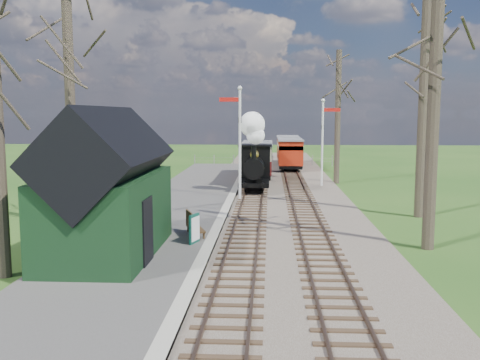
% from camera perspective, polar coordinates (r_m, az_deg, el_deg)
% --- Properties ---
extents(ground, '(140.00, 140.00, 0.00)m').
position_cam_1_polar(ground, '(13.63, -0.87, -13.25)').
color(ground, '#234D18').
rests_on(ground, ground).
extents(distant_hills, '(114.40, 48.00, 22.02)m').
position_cam_1_polar(distant_hills, '(79.92, 3.47, -8.15)').
color(distant_hills, '#385B23').
rests_on(distant_hills, ground).
extents(ballast_bed, '(8.00, 60.00, 0.10)m').
position_cam_1_polar(ballast_bed, '(35.07, 3.80, -0.64)').
color(ballast_bed, brown).
rests_on(ballast_bed, ground).
extents(track_near, '(1.60, 60.00, 0.15)m').
position_cam_1_polar(track_near, '(35.07, 1.68, -0.54)').
color(track_near, brown).
rests_on(track_near, ground).
extents(track_far, '(1.60, 60.00, 0.15)m').
position_cam_1_polar(track_far, '(35.10, 5.92, -0.57)').
color(track_far, brown).
rests_on(track_far, ground).
extents(platform, '(5.00, 44.00, 0.20)m').
position_cam_1_polar(platform, '(27.50, -6.09, -2.68)').
color(platform, '#474442').
rests_on(platform, ground).
extents(coping_strip, '(0.40, 44.00, 0.21)m').
position_cam_1_polar(coping_strip, '(27.23, -1.30, -2.73)').
color(coping_strip, '#B2AD9E').
rests_on(coping_strip, ground).
extents(station_shed, '(3.25, 6.30, 4.78)m').
position_cam_1_polar(station_shed, '(17.71, -13.95, -1.15)').
color(station_shed, black).
rests_on(station_shed, platform).
extents(semaphore_near, '(1.22, 0.24, 6.22)m').
position_cam_1_polar(semaphore_near, '(28.82, -0.15, 4.85)').
color(semaphore_near, silver).
rests_on(semaphore_near, ground).
extents(semaphore_far, '(1.22, 0.24, 5.72)m').
position_cam_1_polar(semaphore_far, '(34.95, 8.91, 4.70)').
color(semaphore_far, silver).
rests_on(semaphore_far, ground).
extents(bare_trees, '(15.51, 22.39, 12.00)m').
position_cam_1_polar(bare_trees, '(22.86, 4.29, 8.23)').
color(bare_trees, '#382D23').
rests_on(bare_trees, ground).
extents(fence_line, '(12.60, 0.08, 1.00)m').
position_cam_1_polar(fence_line, '(48.93, 2.47, 2.14)').
color(fence_line, slate).
rests_on(fence_line, ground).
extents(locomotive, '(1.87, 4.36, 4.67)m').
position_cam_1_polar(locomotive, '(32.26, 1.54, 2.46)').
color(locomotive, black).
rests_on(locomotive, ground).
extents(coach, '(2.18, 7.48, 2.30)m').
position_cam_1_polar(coach, '(38.36, 1.82, 2.32)').
color(coach, black).
rests_on(coach, ground).
extents(red_carriage_a, '(2.04, 5.05, 2.15)m').
position_cam_1_polar(red_carriage_a, '(44.82, 5.35, 2.86)').
color(red_carriage_a, black).
rests_on(red_carriage_a, ground).
extents(red_carriage_b, '(2.04, 5.05, 2.15)m').
position_cam_1_polar(red_carriage_b, '(50.30, 5.12, 3.32)').
color(red_carriage_b, black).
rests_on(red_carriage_b, ground).
extents(sign_board, '(0.30, 0.69, 1.03)m').
position_cam_1_polar(sign_board, '(18.96, -4.88, -5.20)').
color(sign_board, '#0E4436').
rests_on(sign_board, platform).
extents(bench, '(0.94, 1.59, 0.88)m').
position_cam_1_polar(bench, '(20.19, -5.05, -4.75)').
color(bench, '#432D17').
rests_on(bench, platform).
extents(person, '(0.38, 0.52, 1.31)m').
position_cam_1_polar(person, '(18.60, -9.18, -5.07)').
color(person, black).
rests_on(person, platform).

